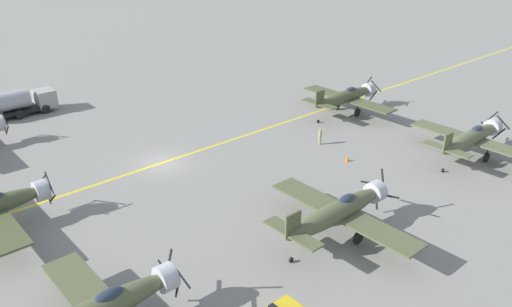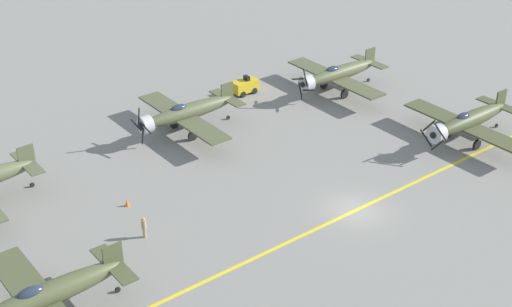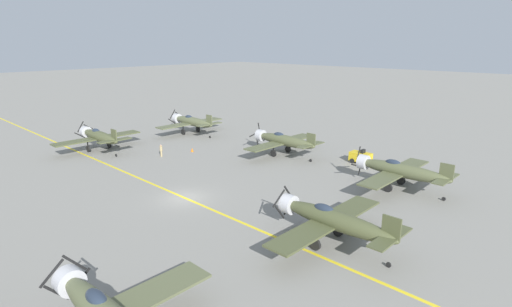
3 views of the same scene
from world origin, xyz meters
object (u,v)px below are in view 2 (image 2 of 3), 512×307
(airplane_near_center, at_px, (468,121))
(tow_tractor, at_px, (245,86))
(airplane_near_right, at_px, (337,74))
(traffic_cone, at_px, (127,203))
(airplane_far_center, at_px, (44,296))
(ground_crew_walking, at_px, (144,226))
(airplane_mid_right, at_px, (186,113))

(airplane_near_center, distance_m, tow_tractor, 22.05)
(tow_tractor, bearing_deg, airplane_near_center, -155.97)
(airplane_near_right, xyz_separation_m, traffic_cone, (-5.69, 26.80, -1.74))
(airplane_far_center, relative_size, traffic_cone, 21.82)
(airplane_near_center, xyz_separation_m, airplane_far_center, (0.51, 38.21, 0.00))
(tow_tractor, xyz_separation_m, ground_crew_walking, (-15.47, 20.38, 0.10))
(tow_tractor, bearing_deg, ground_crew_walking, 127.21)
(airplane_mid_right, bearing_deg, airplane_far_center, 118.93)
(airplane_near_center, relative_size, traffic_cone, 21.82)
(tow_tractor, height_order, traffic_cone, tow_tractor)
(airplane_near_right, height_order, ground_crew_walking, airplane_near_right)
(airplane_far_center, bearing_deg, airplane_near_center, -79.29)
(airplane_near_right, distance_m, tow_tractor, 9.29)
(airplane_mid_right, relative_size, tow_tractor, 4.62)
(airplane_near_right, distance_m, traffic_cone, 27.45)
(airplane_mid_right, xyz_separation_m, ground_crew_walking, (-11.65, 11.02, -1.12))
(airplane_near_center, bearing_deg, airplane_far_center, 87.72)
(airplane_near_right, height_order, tow_tractor, airplane_near_right)
(airplane_mid_right, relative_size, airplane_near_center, 1.00)
(airplane_far_center, bearing_deg, ground_crew_walking, -53.60)
(airplane_near_center, xyz_separation_m, traffic_cone, (8.92, 28.37, -1.74))
(airplane_far_center, distance_m, airplane_near_right, 39.26)
(airplane_near_center, relative_size, ground_crew_walking, 7.36)
(airplane_mid_right, bearing_deg, airplane_near_center, -141.11)
(airplane_far_center, height_order, tow_tractor, airplane_far_center)
(tow_tractor, bearing_deg, airplane_mid_right, 112.21)
(tow_tractor, relative_size, ground_crew_walking, 1.59)
(airplane_near_center, bearing_deg, tow_tractor, 22.51)
(airplane_near_right, xyz_separation_m, tow_tractor, (5.50, 7.39, -1.22))
(airplane_near_center, bearing_deg, ground_crew_walking, 79.51)
(airplane_far_center, xyz_separation_m, traffic_cone, (8.41, -9.84, -1.74))
(airplane_mid_right, height_order, airplane_near_center, airplane_mid_right)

